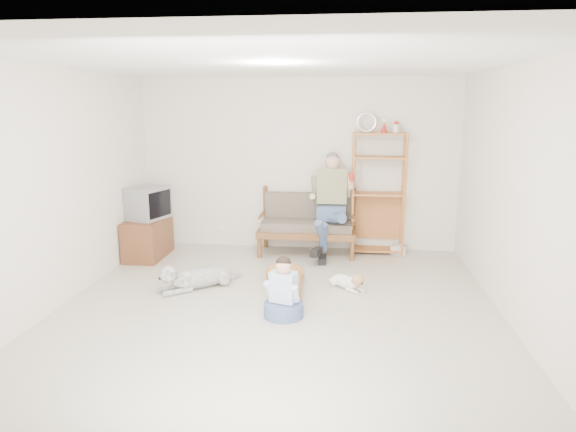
# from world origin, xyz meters

# --- Properties ---
(floor) EXTENTS (5.50, 5.50, 0.00)m
(floor) POSITION_xyz_m (0.00, 0.00, 0.00)
(floor) COLOR beige
(floor) RESTS_ON ground
(ceiling) EXTENTS (5.50, 5.50, 0.00)m
(ceiling) POSITION_xyz_m (0.00, 0.00, 2.70)
(ceiling) COLOR white
(ceiling) RESTS_ON ground
(wall_back) EXTENTS (5.00, 0.00, 5.00)m
(wall_back) POSITION_xyz_m (0.00, 2.75, 1.35)
(wall_back) COLOR beige
(wall_back) RESTS_ON ground
(wall_front) EXTENTS (5.00, 0.00, 5.00)m
(wall_front) POSITION_xyz_m (0.00, -2.75, 1.35)
(wall_front) COLOR beige
(wall_front) RESTS_ON ground
(wall_left) EXTENTS (0.00, 5.50, 5.50)m
(wall_left) POSITION_xyz_m (-2.50, 0.00, 1.35)
(wall_left) COLOR beige
(wall_left) RESTS_ON ground
(wall_right) EXTENTS (0.00, 5.50, 5.50)m
(wall_right) POSITION_xyz_m (2.50, 0.00, 1.35)
(wall_right) COLOR beige
(wall_right) RESTS_ON ground
(loveseat) EXTENTS (1.51, 0.72, 0.95)m
(loveseat) POSITION_xyz_m (0.18, 2.44, 0.49)
(loveseat) COLOR brown
(loveseat) RESTS_ON ground
(man) EXTENTS (0.60, 0.86, 1.39)m
(man) POSITION_xyz_m (0.52, 2.21, 0.72)
(man) COLOR #465580
(man) RESTS_ON loveseat
(etagere) EXTENTS (0.83, 0.36, 2.18)m
(etagere) POSITION_xyz_m (1.25, 2.55, 0.96)
(etagere) COLOR #B9763A
(etagere) RESTS_ON ground
(book_stack) EXTENTS (0.26, 0.21, 0.14)m
(book_stack) POSITION_xyz_m (1.60, 2.50, 0.07)
(book_stack) COLOR silver
(book_stack) RESTS_ON ground
(tv_stand) EXTENTS (0.50, 0.90, 0.60)m
(tv_stand) POSITION_xyz_m (-2.23, 1.93, 0.30)
(tv_stand) COLOR brown
(tv_stand) RESTS_ON ground
(crt_tv) EXTENTS (0.62, 0.69, 0.48)m
(crt_tv) POSITION_xyz_m (-2.19, 1.94, 0.84)
(crt_tv) COLOR gray
(crt_tv) RESTS_ON tv_stand
(wall_outlet) EXTENTS (0.12, 0.02, 0.08)m
(wall_outlet) POSITION_xyz_m (-1.25, 2.73, 0.30)
(wall_outlet) COLOR white
(wall_outlet) RESTS_ON ground
(golden_retriever) EXTENTS (0.55, 1.52, 0.47)m
(golden_retriever) POSITION_xyz_m (0.06, 0.56, 0.19)
(golden_retriever) COLOR #BD8141
(golden_retriever) RESTS_ON ground
(shaggy_dog) EXTENTS (0.95, 0.85, 0.36)m
(shaggy_dog) POSITION_xyz_m (-1.12, 0.66, 0.14)
(shaggy_dog) COLOR white
(shaggy_dog) RESTS_ON ground
(terrier) EXTENTS (0.49, 0.49, 0.24)m
(terrier) POSITION_xyz_m (0.81, 0.84, 0.10)
(terrier) COLOR white
(terrier) RESTS_ON ground
(child) EXTENTS (0.43, 0.43, 0.69)m
(child) POSITION_xyz_m (0.09, -0.09, 0.25)
(child) COLOR #465580
(child) RESTS_ON ground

